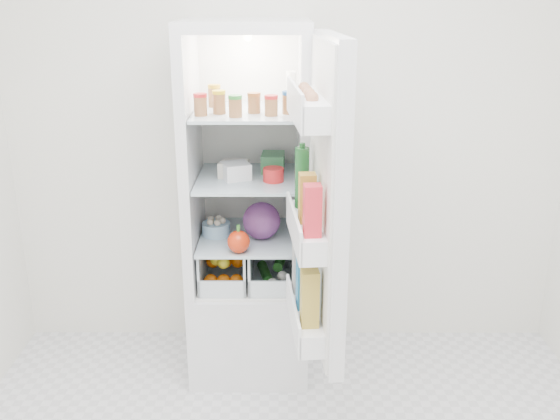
{
  "coord_description": "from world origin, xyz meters",
  "views": [
    {
      "loc": [
        -0.03,
        -1.76,
        1.92
      ],
      "look_at": [
        -0.04,
        0.95,
        0.97
      ],
      "focal_mm": 40.0,
      "sensor_mm": 36.0,
      "label": 1
    }
  ],
  "objects_px": {
    "mushroom_bowl": "(216,229)",
    "fridge_door": "(321,209)",
    "refrigerator": "(250,246)",
    "red_cabbage": "(262,221)"
  },
  "relations": [
    {
      "from": "mushroom_bowl",
      "to": "red_cabbage",
      "type": "bearing_deg",
      "value": -10.21
    },
    {
      "from": "mushroom_bowl",
      "to": "fridge_door",
      "type": "relative_size",
      "value": 0.11
    },
    {
      "from": "red_cabbage",
      "to": "mushroom_bowl",
      "type": "bearing_deg",
      "value": 169.79
    },
    {
      "from": "refrigerator",
      "to": "fridge_door",
      "type": "xyz_separation_m",
      "value": [
        0.33,
        -0.64,
        0.43
      ]
    },
    {
      "from": "mushroom_bowl",
      "to": "fridge_door",
      "type": "bearing_deg",
      "value": -49.81
    },
    {
      "from": "refrigerator",
      "to": "mushroom_bowl",
      "type": "xyz_separation_m",
      "value": [
        -0.17,
        -0.05,
        0.12
      ]
    },
    {
      "from": "refrigerator",
      "to": "red_cabbage",
      "type": "height_order",
      "value": "refrigerator"
    },
    {
      "from": "red_cabbage",
      "to": "fridge_door",
      "type": "xyz_separation_m",
      "value": [
        0.26,
        -0.54,
        0.25
      ]
    },
    {
      "from": "refrigerator",
      "to": "red_cabbage",
      "type": "distance_m",
      "value": 0.21
    },
    {
      "from": "refrigerator",
      "to": "fridge_door",
      "type": "distance_m",
      "value": 0.83
    }
  ]
}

